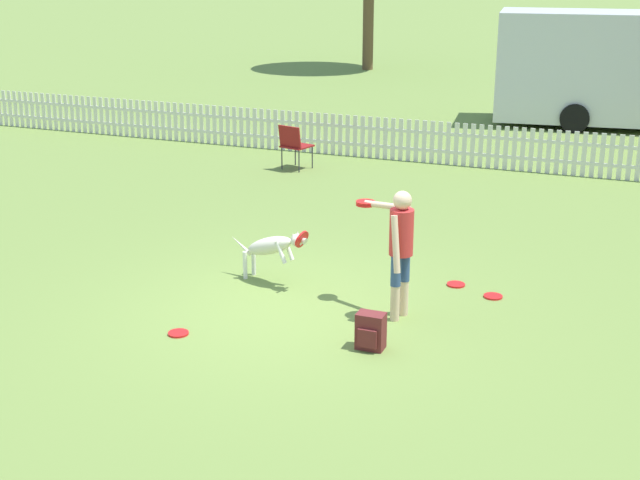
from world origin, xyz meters
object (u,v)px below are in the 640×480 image
Objects in this scene: handler_person at (399,240)px; leaping_dog at (272,246)px; frisbee_near_dog at (456,284)px; folding_chair_center at (294,143)px; equipment_trailer at (605,67)px; backpack_on_grass at (371,331)px; frisbee_midfield at (178,333)px; frisbee_near_handler at (493,296)px.

handler_person is 1.25× the size of leaping_dog.
folding_chair_center is at bearing 131.62° from frisbee_near_dog.
handler_person is at bearing 90.23° from leaping_dog.
folding_chair_center reaches higher than leaping_dog.
equipment_trailer is at bearing 86.51° from frisbee_near_dog.
backpack_on_grass is at bearing -102.27° from equipment_trailer.
frisbee_near_dog is 1.00× the size of frisbee_midfield.
frisbee_midfield is at bearing -168.12° from backpack_on_grass.
frisbee_near_dog and frisbee_midfield have the same top height.
equipment_trailer reaches higher than leaping_dog.
frisbee_midfield is (-0.32, -1.86, -0.49)m from leaping_dog.
frisbee_near_handler is 3.93m from frisbee_midfield.
equipment_trailer is at bearing -111.78° from folding_chair_center.
backpack_on_grass is (1.82, -1.41, -0.30)m from leaping_dog.
frisbee_near_dog is 6.67m from folding_chair_center.
backpack_on_grass reaches higher than frisbee_near_dog.
frisbee_midfield is at bearing 137.50° from handler_person.
handler_person is at bearing -102.56° from equipment_trailer.
frisbee_near_handler is 1.00× the size of frisbee_near_dog.
backpack_on_grass is (-0.95, -1.98, 0.19)m from frisbee_near_handler.
folding_chair_center is (-4.95, 5.20, 0.52)m from frisbee_near_handler.
leaping_dog is 2.87m from frisbee_near_handler.
handler_person is 1.94m from leaping_dog.
handler_person reaches higher than folding_chair_center.
handler_person is 13.19m from equipment_trailer.
folding_chair_center is at bearing 133.55° from frisbee_near_handler.
equipment_trailer reaches higher than frisbee_near_handler.
handler_person is at bearing -108.25° from frisbee_near_dog.
leaping_dog is at bearing -160.44° from frisbee_near_dog.
backpack_on_grass is (-0.01, -0.96, -0.76)m from handler_person.
folding_chair_center is at bearing 103.66° from frisbee_midfield.
folding_chair_center is (-4.42, 4.97, 0.52)m from frisbee_near_dog.
frisbee_near_dog is 11.98m from equipment_trailer.
frisbee_midfield is 0.27× the size of folding_chair_center.
folding_chair_center reaches higher than frisbee_near_dog.
frisbee_near_dog is at bearing 79.11° from backpack_on_grass.
frisbee_near_dog is at bearing -3.91° from handler_person.
frisbee_near_handler is 7.20m from folding_chair_center.
frisbee_midfield is at bearing -133.94° from frisbee_near_dog.
equipment_trailer is (0.72, 11.87, 1.41)m from frisbee_near_dog.
handler_person reaches higher than backpack_on_grass.
equipment_trailer is (2.97, 12.67, 0.91)m from leaping_dog.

